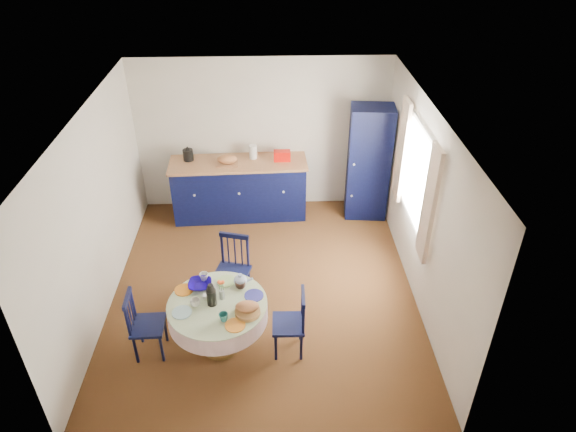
% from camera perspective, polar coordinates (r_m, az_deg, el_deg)
% --- Properties ---
extents(floor, '(4.50, 4.50, 0.00)m').
position_cam_1_polar(floor, '(7.04, -2.69, -8.09)').
color(floor, black).
rests_on(floor, ground).
extents(ceiling, '(4.50, 4.50, 0.00)m').
position_cam_1_polar(ceiling, '(5.71, -3.35, 11.15)').
color(ceiling, white).
rests_on(ceiling, wall_back).
extents(wall_back, '(4.00, 0.02, 2.50)m').
position_cam_1_polar(wall_back, '(8.27, -2.86, 8.95)').
color(wall_back, beige).
rests_on(wall_back, floor).
extents(wall_left, '(0.02, 4.50, 2.50)m').
position_cam_1_polar(wall_left, '(6.64, -20.52, 0.15)').
color(wall_left, beige).
rests_on(wall_left, floor).
extents(wall_right, '(0.02, 4.50, 2.50)m').
position_cam_1_polar(wall_right, '(6.55, 14.78, 0.84)').
color(wall_right, beige).
rests_on(wall_right, floor).
extents(window, '(0.10, 1.74, 1.45)m').
position_cam_1_polar(window, '(6.65, 14.09, 4.21)').
color(window, white).
rests_on(window, wall_right).
extents(kitchen_counter, '(2.18, 0.76, 1.20)m').
position_cam_1_polar(kitchen_counter, '(8.32, -5.42, 3.13)').
color(kitchen_counter, black).
rests_on(kitchen_counter, floor).
extents(pantry_cabinet, '(0.69, 0.52, 1.86)m').
position_cam_1_polar(pantry_cabinet, '(8.19, 8.94, 5.83)').
color(pantry_cabinet, black).
rests_on(pantry_cabinet, floor).
extents(dining_table, '(1.13, 1.13, 0.96)m').
position_cam_1_polar(dining_table, '(5.95, -7.68, -10.40)').
color(dining_table, brown).
rests_on(dining_table, floor).
extents(chair_left, '(0.38, 0.40, 0.86)m').
position_cam_1_polar(chair_left, '(6.15, -15.67, -11.50)').
color(chair_left, black).
rests_on(chair_left, floor).
extents(chair_far, '(0.51, 0.50, 0.94)m').
position_cam_1_polar(chair_far, '(6.62, -6.20, -5.97)').
color(chair_far, black).
rests_on(chair_far, floor).
extents(chair_right, '(0.37, 0.39, 0.85)m').
position_cam_1_polar(chair_right, '(5.95, 0.40, -11.74)').
color(chair_right, black).
rests_on(chair_right, floor).
extents(mug_a, '(0.11, 0.11, 0.09)m').
position_cam_1_polar(mug_a, '(5.85, -10.27, -9.44)').
color(mug_a, silver).
rests_on(mug_a, dining_table).
extents(mug_b, '(0.10, 0.10, 0.09)m').
position_cam_1_polar(mug_b, '(5.64, -7.17, -11.08)').
color(mug_b, '#256966').
rests_on(mug_b, dining_table).
extents(mug_c, '(0.12, 0.12, 0.10)m').
position_cam_1_polar(mug_c, '(6.01, -5.30, -7.60)').
color(mug_c, black).
rests_on(mug_c, dining_table).
extents(mug_d, '(0.11, 0.11, 0.10)m').
position_cam_1_polar(mug_d, '(6.16, -9.32, -6.72)').
color(mug_d, silver).
rests_on(mug_d, dining_table).
extents(cobalt_bowl, '(0.27, 0.27, 0.07)m').
position_cam_1_polar(cobalt_bowl, '(6.09, -9.74, -7.54)').
color(cobalt_bowl, '#0D0269').
rests_on(cobalt_bowl, dining_table).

